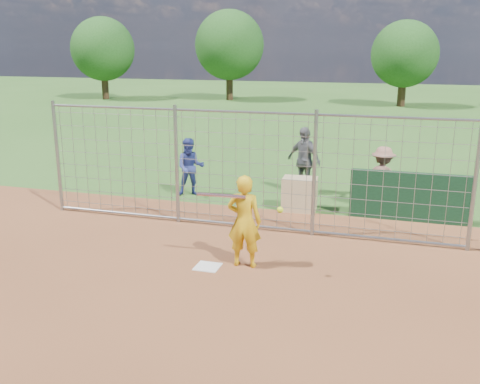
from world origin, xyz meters
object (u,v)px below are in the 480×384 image
(bystander_a, at_px, (190,167))
(bystander_b, at_px, (304,161))
(batter, at_px, (244,221))
(equipment_bin, at_px, (300,194))
(bystander_c, at_px, (382,179))

(bystander_a, relative_size, bystander_b, 0.85)
(batter, bearing_deg, equipment_bin, -97.88)
(batter, height_order, bystander_a, batter)
(batter, height_order, bystander_c, batter)
(bystander_b, bearing_deg, equipment_bin, -53.71)
(batter, distance_m, equipment_bin, 3.62)
(bystander_c, distance_m, equipment_bin, 1.99)
(batter, height_order, bystander_b, bystander_b)
(bystander_a, xyz_separation_m, bystander_b, (2.78, 1.04, 0.13))
(bystander_c, bearing_deg, bystander_a, 12.02)
(equipment_bin, bearing_deg, bystander_b, 93.88)
(bystander_a, height_order, bystander_b, bystander_b)
(bystander_a, bearing_deg, bystander_b, 0.04)
(bystander_b, bearing_deg, bystander_a, -130.26)
(batter, distance_m, bystander_b, 5.10)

